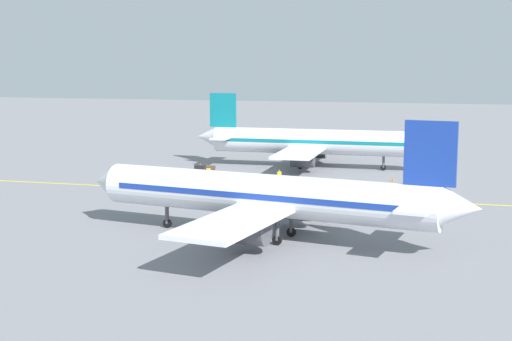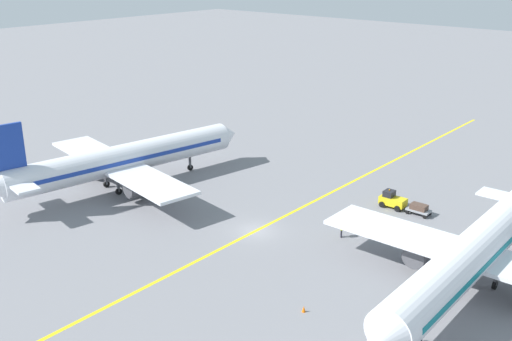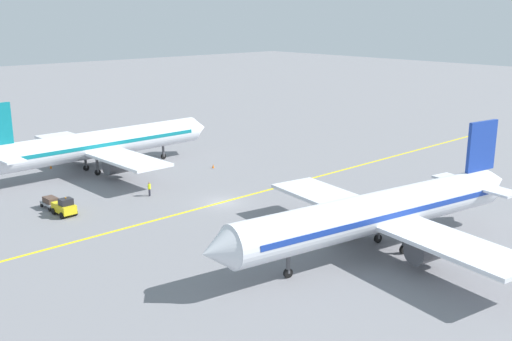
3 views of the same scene
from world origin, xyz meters
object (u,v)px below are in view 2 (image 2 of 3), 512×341
(airplane_adjacent_stand, at_px, (122,160))
(traffic_cone_near_nose, at_px, (304,309))
(ground_crew_worker, at_px, (342,229))
(baggage_cart_trailing, at_px, (419,208))
(airplane_at_gate, at_px, (475,252))
(baggage_tug_white, at_px, (392,200))

(airplane_adjacent_stand, bearing_deg, traffic_cone_near_nose, 167.11)
(ground_crew_worker, distance_m, traffic_cone_near_nose, 14.68)
(airplane_adjacent_stand, bearing_deg, baggage_cart_trailing, -152.58)
(baggage_cart_trailing, height_order, ground_crew_worker, ground_crew_worker)
(traffic_cone_near_nose, bearing_deg, ground_crew_worker, -68.87)
(airplane_at_gate, xyz_separation_m, baggage_cart_trailing, (10.79, -12.03, -2.95))
(airplane_at_gate, bearing_deg, airplane_adjacent_stand, 5.98)
(airplane_at_gate, height_order, traffic_cone_near_nose, airplane_at_gate)
(baggage_cart_trailing, distance_m, traffic_cone_near_nose, 24.28)
(airplane_at_gate, relative_size, traffic_cone_near_nose, 64.45)
(ground_crew_worker, height_order, traffic_cone_near_nose, ground_crew_worker)
(airplane_adjacent_stand, relative_size, ground_crew_worker, 21.11)
(airplane_at_gate, height_order, baggage_tug_white, airplane_at_gate)
(baggage_tug_white, bearing_deg, traffic_cone_near_nose, 102.07)
(baggage_tug_white, bearing_deg, baggage_cart_trailing, -178.92)
(airplane_adjacent_stand, bearing_deg, ground_crew_worker, -168.11)
(airplane_adjacent_stand, relative_size, traffic_cone_near_nose, 64.50)
(baggage_tug_white, relative_size, ground_crew_worker, 1.80)
(airplane_at_gate, distance_m, airplane_adjacent_stand, 42.83)
(airplane_at_gate, xyz_separation_m, baggage_tug_white, (14.09, -11.97, -2.81))
(baggage_tug_white, bearing_deg, ground_crew_worker, 89.30)
(airplane_at_gate, relative_size, airplane_adjacent_stand, 1.00)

